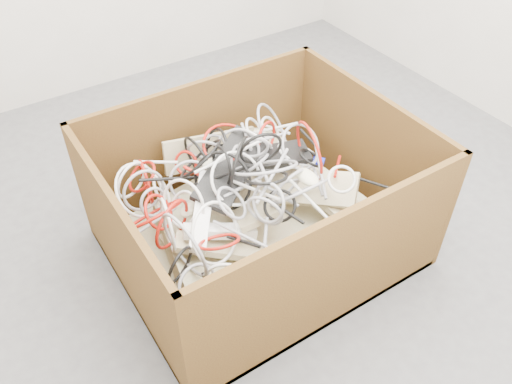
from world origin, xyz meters
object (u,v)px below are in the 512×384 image
cardboard_box (256,223)px  power_strip_left (203,211)px  vga_plug (318,162)px  power_strip_right (220,231)px

cardboard_box → power_strip_left: size_ratio=3.56×
power_strip_left → vga_plug: 0.53m
power_strip_left → cardboard_box: bearing=-45.9°
cardboard_box → vga_plug: cardboard_box is taller
cardboard_box → vga_plug: (0.29, -0.02, 0.22)m
vga_plug → cardboard_box: bearing=-137.7°
vga_plug → power_strip_left: bearing=-132.0°
power_strip_left → vga_plug: power_strip_left is taller
cardboard_box → vga_plug: size_ratio=25.45×
power_strip_right → vga_plug: bearing=32.2°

